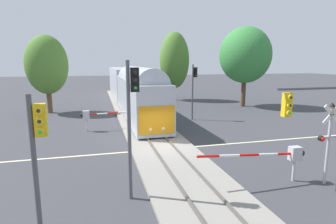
% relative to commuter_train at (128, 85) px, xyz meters
% --- Properties ---
extents(ground_plane, '(220.00, 220.00, 0.00)m').
position_rel_commuter_train_xyz_m(ground_plane, '(-0.00, -20.55, -2.79)').
color(ground_plane, '#3D3D42').
extents(road_centre_stripe, '(44.00, 0.20, 0.01)m').
position_rel_commuter_train_xyz_m(road_centre_stripe, '(-0.00, -20.55, -2.79)').
color(road_centre_stripe, beige).
rests_on(road_centre_stripe, ground).
extents(railway_track, '(4.40, 80.00, 0.32)m').
position_rel_commuter_train_xyz_m(railway_track, '(-0.00, -20.55, -2.70)').
color(railway_track, gray).
rests_on(railway_track, ground).
extents(commuter_train, '(3.04, 40.49, 5.16)m').
position_rel_commuter_train_xyz_m(commuter_train, '(0.00, 0.00, 0.00)').
color(commuter_train, '#B2B7C1').
rests_on(commuter_train, railway_track).
extents(crossing_gate_near, '(5.77, 0.40, 1.81)m').
position_rel_commuter_train_xyz_m(crossing_gate_near, '(4.60, -27.20, -1.37)').
color(crossing_gate_near, '#B7B7BC').
rests_on(crossing_gate_near, ground).
extents(crossing_signal_mast, '(1.36, 0.44, 4.09)m').
position_rel_commuter_train_xyz_m(crossing_signal_mast, '(6.52, -27.90, -0.30)').
color(crossing_signal_mast, '#B2B2B7').
rests_on(crossing_signal_mast, ground).
extents(crossing_gate_far, '(5.14, 0.40, 1.80)m').
position_rel_commuter_train_xyz_m(crossing_gate_far, '(-4.74, -13.90, -1.40)').
color(crossing_gate_far, '#B7B7BC').
rests_on(crossing_gate_far, ground).
extents(traffic_signal_median, '(0.53, 0.38, 6.03)m').
position_rel_commuter_train_xyz_m(traffic_signal_median, '(-2.85, -26.99, 1.23)').
color(traffic_signal_median, '#4C4C51').
rests_on(traffic_signal_median, ground).
extents(traffic_signal_far_side, '(0.53, 0.38, 5.74)m').
position_rel_commuter_train_xyz_m(traffic_signal_far_side, '(5.47, -11.60, 1.04)').
color(traffic_signal_far_side, '#4C4C51').
rests_on(traffic_signal_far_side, ground).
extents(traffic_signal_near_left, '(0.53, 0.38, 5.03)m').
position_rel_commuter_train_xyz_m(traffic_signal_near_left, '(-6.04, -29.55, 0.58)').
color(traffic_signal_near_left, '#4C4C51').
rests_on(traffic_signal_near_left, ground).
extents(traffic_signal_near_right, '(4.03, 0.38, 5.12)m').
position_rel_commuter_train_xyz_m(traffic_signal_near_right, '(5.37, -28.73, 1.03)').
color(traffic_signal_near_right, '#4C4C51').
rests_on(traffic_signal_near_right, ground).
extents(maple_right_background, '(6.81, 6.81, 10.59)m').
position_rel_commuter_train_xyz_m(maple_right_background, '(15.04, -4.92, 4.07)').
color(maple_right_background, '#4C3828').
rests_on(maple_right_background, ground).
extents(oak_behind_train, '(4.77, 4.77, 9.07)m').
position_rel_commuter_train_xyz_m(oak_behind_train, '(-9.74, -3.61, 2.84)').
color(oak_behind_train, brown).
rests_on(oak_behind_train, ground).
extents(elm_centre_background, '(4.60, 4.60, 10.61)m').
position_rel_commuter_train_xyz_m(elm_centre_background, '(7.69, 3.62, 3.42)').
color(elm_centre_background, '#4C3828').
rests_on(elm_centre_background, ground).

